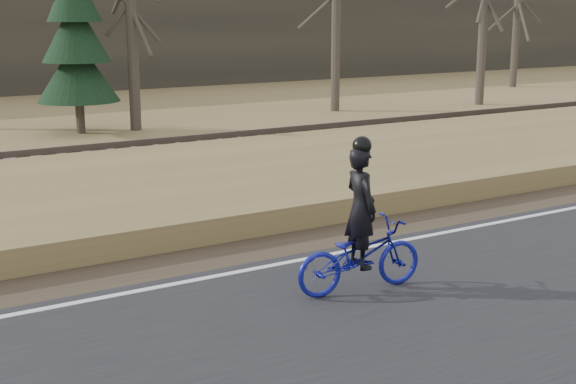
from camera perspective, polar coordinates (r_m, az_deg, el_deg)
ground at (r=16.12m, az=18.72°, el=-1.75°), size 120.00×120.00×0.00m
edge_line at (r=16.23m, az=18.20°, el=-1.38°), size 120.00×0.12×0.01m
shoulder at (r=16.88m, az=15.62°, el=-0.84°), size 120.00×1.60×0.04m
embankment at (r=18.94m, az=9.02°, el=1.56°), size 120.00×5.00×0.44m
ballast at (r=21.91m, az=2.54°, el=3.25°), size 120.00×3.00×0.45m
railroad at (r=21.86m, az=2.55°, el=4.03°), size 120.00×2.40×0.29m
treeline_backdrop at (r=41.67m, az=-15.01°, el=11.22°), size 120.00×4.00×6.00m
cyclist at (r=11.06m, az=5.14°, el=-3.66°), size 1.96×0.86×2.17m
bare_tree_near_left at (r=26.67m, az=-11.08°, el=12.24°), size 0.36×0.36×7.40m
bare_tree_right at (r=34.44m, az=13.74°, el=12.15°), size 0.36×0.36×7.34m
conifer at (r=26.37m, az=-14.89°, el=10.93°), size 2.60×2.60×6.73m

